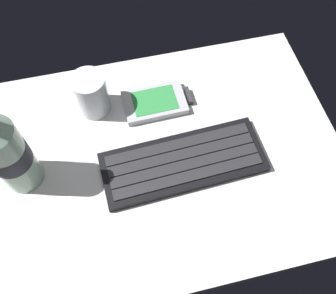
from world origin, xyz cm
name	(u,v)px	position (x,y,z in cm)	size (l,w,h in cm)	color
ground_plane	(168,158)	(0.00, -0.23, -0.99)	(64.00, 48.00, 2.80)	silver
keyboard	(183,162)	(2.18, -2.40, 0.81)	(29.43, 12.19, 1.70)	black
handheld_device	(158,102)	(0.66, 11.50, 0.73)	(12.91, 7.83, 1.50)	#B7BABF
juice_cup	(91,95)	(-11.58, 13.64, 3.91)	(6.40, 6.40, 8.50)	silver
water_bottle	(7,153)	(-25.59, 1.59, 9.01)	(6.73, 6.73, 20.80)	#9EC1A8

